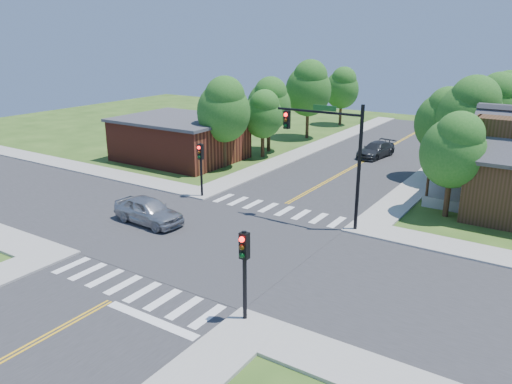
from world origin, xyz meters
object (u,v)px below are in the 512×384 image
Objects in this scene: signal_pole_nw at (201,160)px; signal_pole_se at (244,260)px; signal_mast_ne at (332,144)px; car_silver at (148,211)px; car_dgrey at (376,150)px.

signal_pole_se is at bearing -45.00° from signal_pole_nw.
signal_mast_ne reaches higher than car_silver.
signal_pole_se is 12.25m from car_silver.
car_silver is at bearing -94.39° from car_dgrey.
signal_mast_ne is 18.53m from car_dgrey.
signal_mast_ne is 1.89× the size of signal_pole_nw.
car_silver is at bearing -148.26° from signal_mast_ne.
signal_mast_ne is at bearing -69.78° from car_dgrey.
signal_mast_ne is at bearing 98.56° from signal_pole_se.
signal_mast_ne is 9.76m from signal_pole_nw.
signal_mast_ne reaches higher than signal_pole_nw.
signal_pole_se reaches higher than car_dgrey.
signal_mast_ne is at bearing -54.42° from car_silver.
signal_pole_se is 15.84m from signal_pole_nw.
signal_pole_nw is (-11.20, 11.20, 0.00)m from signal_pole_se.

